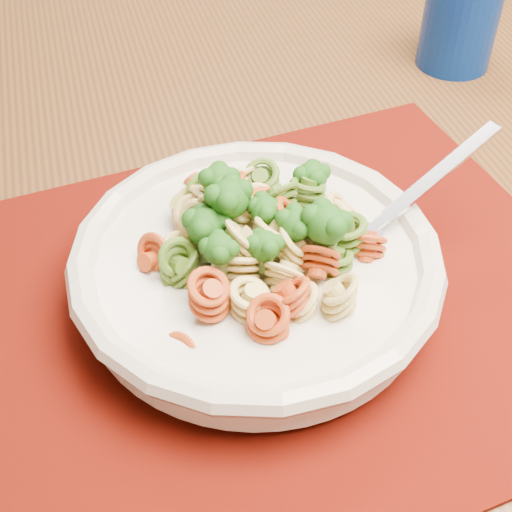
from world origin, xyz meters
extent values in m
cube|color=#4A2F18|center=(0.00, 0.00, 0.00)|extent=(4.00, 4.00, 0.01)
cube|color=#583218|center=(-0.27, -0.08, 0.68)|extent=(1.68, 1.21, 0.04)
cube|color=#4C0903|center=(-0.28, -0.23, 0.70)|extent=(0.58, 0.51, 0.00)
cylinder|color=beige|center=(-0.28, -0.22, 0.71)|extent=(0.11, 0.11, 0.01)
cylinder|color=beige|center=(-0.28, -0.22, 0.73)|extent=(0.25, 0.25, 0.03)
torus|color=beige|center=(-0.28, -0.22, 0.74)|extent=(0.27, 0.27, 0.02)
cylinder|color=navy|center=(-0.02, 0.10, 0.75)|extent=(0.08, 0.08, 0.10)
camera|label=1|loc=(-0.32, -0.57, 1.09)|focal=50.00mm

